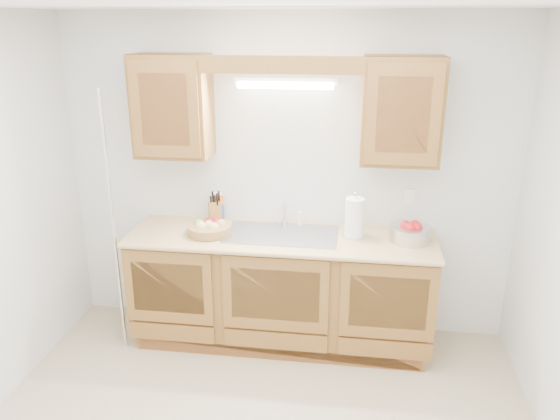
% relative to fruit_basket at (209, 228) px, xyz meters
% --- Properties ---
extents(room, '(3.52, 3.50, 2.50)m').
position_rel_fruit_basket_xyz_m(room, '(0.54, -1.15, 0.30)').
color(room, tan).
rests_on(room, ground).
extents(base_cabinets, '(2.20, 0.60, 0.86)m').
position_rel_fruit_basket_xyz_m(base_cabinets, '(0.54, 0.05, -0.51)').
color(base_cabinets, brown).
rests_on(base_cabinets, ground).
extents(countertop, '(2.30, 0.63, 0.04)m').
position_rel_fruit_basket_xyz_m(countertop, '(0.54, 0.03, -0.07)').
color(countertop, tan).
rests_on(countertop, base_cabinets).
extents(upper_cabinet_left, '(0.55, 0.33, 0.75)m').
position_rel_fruit_basket_xyz_m(upper_cabinet_left, '(-0.29, 0.18, 0.88)').
color(upper_cabinet_left, brown).
rests_on(upper_cabinet_left, room).
extents(upper_cabinet_right, '(0.55, 0.33, 0.75)m').
position_rel_fruit_basket_xyz_m(upper_cabinet_right, '(1.37, 0.18, 0.88)').
color(upper_cabinet_right, brown).
rests_on(upper_cabinet_right, room).
extents(valance, '(2.20, 0.05, 0.12)m').
position_rel_fruit_basket_xyz_m(valance, '(0.54, 0.04, 1.19)').
color(valance, brown).
rests_on(valance, room).
extents(fluorescent_fixture, '(0.76, 0.08, 0.08)m').
position_rel_fruit_basket_xyz_m(fluorescent_fixture, '(0.54, 0.27, 1.05)').
color(fluorescent_fixture, white).
rests_on(fluorescent_fixture, room).
extents(sink, '(0.84, 0.46, 0.36)m').
position_rel_fruit_basket_xyz_m(sink, '(0.54, 0.05, -0.12)').
color(sink, '#9E9EA3').
rests_on(sink, countertop).
extents(wire_shelf_pole, '(0.03, 0.03, 2.00)m').
position_rel_fruit_basket_xyz_m(wire_shelf_pole, '(-0.66, -0.22, 0.05)').
color(wire_shelf_pole, silver).
rests_on(wire_shelf_pole, ground).
extents(outlet_plate, '(0.08, 0.01, 0.12)m').
position_rel_fruit_basket_xyz_m(outlet_plate, '(1.49, 0.34, 0.20)').
color(outlet_plate, white).
rests_on(outlet_plate, room).
extents(fruit_basket, '(0.40, 0.40, 0.10)m').
position_rel_fruit_basket_xyz_m(fruit_basket, '(0.00, 0.00, 0.00)').
color(fruit_basket, '#A77A43').
rests_on(fruit_basket, countertop).
extents(knife_block, '(0.14, 0.18, 0.28)m').
position_rel_fruit_basket_xyz_m(knife_block, '(0.00, 0.18, 0.05)').
color(knife_block, brown).
rests_on(knife_block, countertop).
extents(orange_canister, '(0.08, 0.08, 0.24)m').
position_rel_fruit_basket_xyz_m(orange_canister, '(0.00, 0.27, 0.07)').
color(orange_canister, '#F9620D').
rests_on(orange_canister, countertop).
extents(soap_bottle, '(0.12, 0.12, 0.20)m').
position_rel_fruit_basket_xyz_m(soap_bottle, '(0.00, 0.26, 0.05)').
color(soap_bottle, blue).
rests_on(soap_bottle, countertop).
extents(sponge, '(0.14, 0.11, 0.02)m').
position_rel_fruit_basket_xyz_m(sponge, '(1.08, 0.29, -0.04)').
color(sponge, '#CC333F').
rests_on(sponge, countertop).
extents(paper_towel, '(0.17, 0.17, 0.35)m').
position_rel_fruit_basket_xyz_m(paper_towel, '(1.08, 0.09, 0.10)').
color(paper_towel, silver).
rests_on(paper_towel, countertop).
extents(apple_bowl, '(0.35, 0.35, 0.15)m').
position_rel_fruit_basket_xyz_m(apple_bowl, '(1.49, 0.06, 0.02)').
color(apple_bowl, silver).
rests_on(apple_bowl, countertop).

